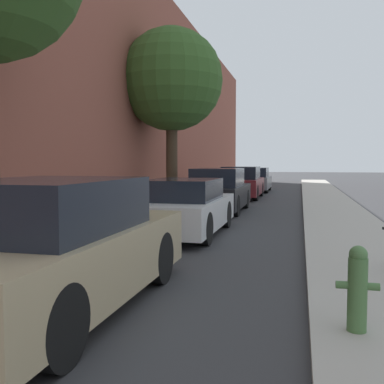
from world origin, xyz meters
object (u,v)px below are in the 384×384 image
Objects in this scene: parked_car_grey at (253,180)px; street_tree_far at (172,80)px; parked_car_black at (219,191)px; parked_car_champagne at (54,249)px; parked_car_white at (185,208)px; parked_car_maroon at (241,183)px; fire_hydrant at (357,287)px.

street_tree_far is at bearing -100.95° from parked_car_grey.
parked_car_black reaches higher than parked_car_grey.
parked_car_black is (-0.01, 10.48, -0.03)m from parked_car_champagne.
parked_car_black reaches higher than parked_car_white.
parked_car_maroon is 5.33× the size of fire_hydrant.
street_tree_far is 13.03m from fire_hydrant.
street_tree_far reaches higher than parked_car_maroon.
parked_car_champagne is 1.02× the size of parked_car_black.
parked_car_black is 5.26× the size of fire_hydrant.
parked_car_white is 0.96× the size of parked_car_maroon.
parked_car_champagne is 1.01× the size of parked_car_maroon.
fire_hydrant is at bearing -65.98° from street_tree_far.
parked_car_grey is 4.97× the size of fire_hydrant.
fire_hydrant is (3.14, -21.15, -0.12)m from parked_car_grey.
street_tree_far is at bearing 160.10° from parked_car_black.
parked_car_champagne is 10.48m from parked_car_black.
parked_car_champagne is 16.22m from parked_car_maroon.
parked_car_grey is (0.07, 10.50, -0.04)m from parked_car_black.
fire_hydrant is (3.16, -16.38, -0.16)m from parked_car_maroon.
parked_car_white is 4.95m from parked_car_black.
parked_car_black is 0.99× the size of parked_car_maroon.
fire_hydrant is at bearing -79.07° from parked_car_maroon.
parked_car_champagne is at bearing 177.02° from fire_hydrant.
parked_car_grey is (0.03, 4.77, -0.04)m from parked_car_maroon.
parked_car_maroon is at bearing 69.69° from street_tree_far.
parked_car_white is 7.13m from street_tree_far.
street_tree_far reaches higher than parked_car_grey.
parked_car_black is at bearing -19.90° from street_tree_far.
parked_car_white is at bearing 118.66° from fire_hydrant.
parked_car_grey is 0.63× the size of street_tree_far.
parked_car_black is 1.06× the size of parked_car_grey.
parked_car_grey is 10.76m from street_tree_far.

